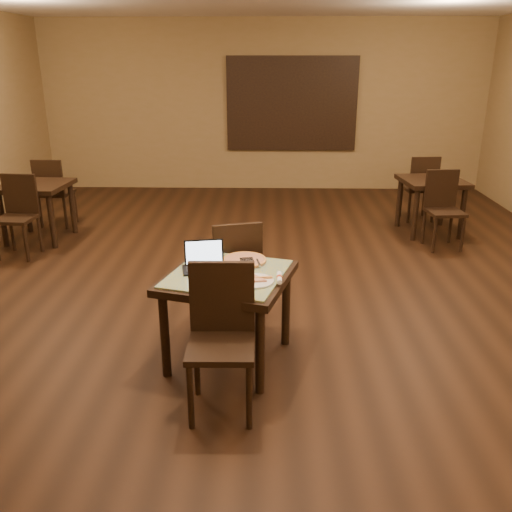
{
  "coord_description": "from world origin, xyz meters",
  "views": [
    {
      "loc": [
        0.09,
        -5.12,
        2.34
      ],
      "look_at": [
        -0.0,
        -1.06,
        0.85
      ],
      "focal_mm": 38.0,
      "sensor_mm": 36.0,
      "label": 1
    }
  ],
  "objects_px": {
    "other_table_b_chair_near": "(18,211)",
    "tiled_table": "(228,285)",
    "chair_main_far": "(236,267)",
    "other_table_b_chair_far": "(53,189)",
    "other_table_b": "(36,193)",
    "other_table_a": "(432,188)",
    "other_table_a_chair_near": "(443,204)",
    "laptop": "(203,261)",
    "pizza_pan": "(244,262)",
    "chair_main_near": "(222,330)",
    "other_table_a_chair_far": "(421,185)"
  },
  "relations": [
    {
      "from": "other_table_b_chair_near",
      "to": "tiled_table",
      "type": "bearing_deg",
      "value": -38.12
    },
    {
      "from": "other_table_b_chair_near",
      "to": "pizza_pan",
      "type": "bearing_deg",
      "value": -34.06
    },
    {
      "from": "chair_main_near",
      "to": "other_table_a",
      "type": "bearing_deg",
      "value": 56.94
    },
    {
      "from": "laptop",
      "to": "other_table_b_chair_near",
      "type": "distance_m",
      "value": 3.51
    },
    {
      "from": "other_table_a_chair_near",
      "to": "laptop",
      "type": "bearing_deg",
      "value": -140.58
    },
    {
      "from": "other_table_b",
      "to": "other_table_b_chair_far",
      "type": "height_order",
      "value": "other_table_b_chair_far"
    },
    {
      "from": "laptop",
      "to": "other_table_a_chair_far",
      "type": "distance_m",
      "value": 4.86
    },
    {
      "from": "chair_main_far",
      "to": "other_table_a_chair_near",
      "type": "bearing_deg",
      "value": -152.35
    },
    {
      "from": "other_table_a",
      "to": "other_table_a_chair_far",
      "type": "height_order",
      "value": "other_table_a_chair_far"
    },
    {
      "from": "other_table_a",
      "to": "other_table_a_chair_near",
      "type": "xyz_separation_m",
      "value": [
        -0.01,
        -0.58,
        -0.08
      ]
    },
    {
      "from": "laptop",
      "to": "other_table_a_chair_near",
      "type": "relative_size",
      "value": 0.35
    },
    {
      "from": "other_table_a",
      "to": "other_table_b",
      "type": "xyz_separation_m",
      "value": [
        -5.35,
        -0.44,
        0.01
      ]
    },
    {
      "from": "other_table_a_chair_near",
      "to": "other_table_a_chair_far",
      "type": "distance_m",
      "value": 1.15
    },
    {
      "from": "chair_main_near",
      "to": "other_table_a_chair_far",
      "type": "xyz_separation_m",
      "value": [
        2.59,
        4.68,
        -0.03
      ]
    },
    {
      "from": "pizza_pan",
      "to": "other_table_a_chair_far",
      "type": "bearing_deg",
      "value": 57.29
    },
    {
      "from": "tiled_table",
      "to": "other_table_b",
      "type": "bearing_deg",
      "value": 148.15
    },
    {
      "from": "other_table_a_chair_near",
      "to": "other_table_b",
      "type": "bearing_deg",
      "value": 172.35
    },
    {
      "from": "pizza_pan",
      "to": "other_table_a",
      "type": "relative_size",
      "value": 0.4
    },
    {
      "from": "pizza_pan",
      "to": "other_table_a_chair_far",
      "type": "xyz_separation_m",
      "value": [
        2.46,
        3.84,
        -0.21
      ]
    },
    {
      "from": "other_table_a_chair_near",
      "to": "chair_main_far",
      "type": "bearing_deg",
      "value": -143.94
    },
    {
      "from": "other_table_b_chair_near",
      "to": "other_table_b",
      "type": "bearing_deg",
      "value": 94.22
    },
    {
      "from": "chair_main_far",
      "to": "other_table_b_chair_near",
      "type": "relative_size",
      "value": 1.01
    },
    {
      "from": "other_table_b_chair_far",
      "to": "chair_main_near",
      "type": "bearing_deg",
      "value": 126.87
    },
    {
      "from": "other_table_a_chair_far",
      "to": "chair_main_far",
      "type": "bearing_deg",
      "value": 47.33
    },
    {
      "from": "pizza_pan",
      "to": "tiled_table",
      "type": "bearing_deg",
      "value": -116.57
    },
    {
      "from": "tiled_table",
      "to": "chair_main_near",
      "type": "relative_size",
      "value": 1.09
    },
    {
      "from": "chair_main_far",
      "to": "laptop",
      "type": "relative_size",
      "value": 2.88
    },
    {
      "from": "tiled_table",
      "to": "other_table_a_chair_near",
      "type": "height_order",
      "value": "other_table_a_chair_near"
    },
    {
      "from": "tiled_table",
      "to": "other_table_b",
      "type": "xyz_separation_m",
      "value": [
        -2.78,
        3.06,
        -0.02
      ]
    },
    {
      "from": "other_table_b",
      "to": "chair_main_near",
      "type": "bearing_deg",
      "value": -49.21
    },
    {
      "from": "chair_main_near",
      "to": "other_table_b_chair_near",
      "type": "height_order",
      "value": "chair_main_near"
    },
    {
      "from": "chair_main_far",
      "to": "other_table_b_chair_far",
      "type": "distance_m",
      "value": 4.13
    },
    {
      "from": "pizza_pan",
      "to": "other_table_b",
      "type": "xyz_separation_m",
      "value": [
        -2.9,
        2.82,
        -0.12
      ]
    },
    {
      "from": "chair_main_far",
      "to": "other_table_a_chair_far",
      "type": "relative_size",
      "value": 1.02
    },
    {
      "from": "chair_main_near",
      "to": "pizza_pan",
      "type": "height_order",
      "value": "chair_main_near"
    },
    {
      "from": "other_table_b_chair_near",
      "to": "other_table_a_chair_far",
      "type": "bearing_deg",
      "value": 20.28
    },
    {
      "from": "chair_main_near",
      "to": "chair_main_far",
      "type": "xyz_separation_m",
      "value": [
        0.02,
        1.22,
        -0.02
      ]
    },
    {
      "from": "chair_main_far",
      "to": "laptop",
      "type": "height_order",
      "value": "chair_main_far"
    },
    {
      "from": "other_table_b_chair_far",
      "to": "other_table_a_chair_near",
      "type": "bearing_deg",
      "value": 175.98
    },
    {
      "from": "other_table_a_chair_near",
      "to": "tiled_table",
      "type": "bearing_deg",
      "value": -137.45
    },
    {
      "from": "chair_main_far",
      "to": "other_table_b_chair_near",
      "type": "distance_m",
      "value": 3.36
    },
    {
      "from": "other_table_b_chair_far",
      "to": "other_table_a",
      "type": "bearing_deg",
      "value": -177.88
    },
    {
      "from": "tiled_table",
      "to": "other_table_a",
      "type": "relative_size",
      "value": 1.26
    },
    {
      "from": "tiled_table",
      "to": "other_table_b_chair_near",
      "type": "bearing_deg",
      "value": 154.13
    },
    {
      "from": "pizza_pan",
      "to": "other_table_b_chair_far",
      "type": "xyz_separation_m",
      "value": [
        -2.9,
        3.4,
        -0.2
      ]
    },
    {
      "from": "other_table_a",
      "to": "other_table_a_chair_near",
      "type": "relative_size",
      "value": 0.91
    },
    {
      "from": "other_table_a_chair_far",
      "to": "laptop",
      "type": "bearing_deg",
      "value": 48.84
    },
    {
      "from": "other_table_b",
      "to": "other_table_b_chair_near",
      "type": "distance_m",
      "value": 0.59
    },
    {
      "from": "other_table_a",
      "to": "other_table_b",
      "type": "distance_m",
      "value": 5.37
    },
    {
      "from": "tiled_table",
      "to": "chair_main_near",
      "type": "xyz_separation_m",
      "value": [
        -0.0,
        -0.61,
        -0.07
      ]
    }
  ]
}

